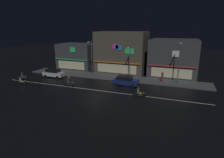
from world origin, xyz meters
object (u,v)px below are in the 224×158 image
(streetlamp_east, at_px, (179,59))
(pedestrian_on_sidewalk, at_px, (162,77))
(traffic_cone, at_px, (69,76))
(streetlamp_west, at_px, (91,55))
(streetlamp_mid, at_px, (130,59))
(motorcycle_lead, at_px, (139,93))
(parked_car_near_kerb, at_px, (54,73))
(motorcycle_trailing_far, at_px, (23,77))
(motorcycle_following, at_px, (21,81))
(motorcycle_opposite_lane, at_px, (69,83))
(parked_car_trailing, at_px, (125,81))

(streetlamp_east, height_order, pedestrian_on_sidewalk, streetlamp_east)
(traffic_cone, bearing_deg, streetlamp_west, 47.75)
(streetlamp_west, distance_m, streetlamp_mid, 8.38)
(streetlamp_mid, height_order, traffic_cone, streetlamp_mid)
(streetlamp_west, height_order, motorcycle_lead, streetlamp_west)
(streetlamp_east, distance_m, parked_car_near_kerb, 23.98)
(streetlamp_west, height_order, streetlamp_mid, streetlamp_west)
(pedestrian_on_sidewalk, bearing_deg, motorcycle_trailing_far, 174.72)
(streetlamp_mid, bearing_deg, motorcycle_following, -147.48)
(streetlamp_west, distance_m, traffic_cone, 6.34)
(streetlamp_east, distance_m, motorcycle_lead, 10.85)
(parked_car_near_kerb, distance_m, motorcycle_lead, 19.20)
(parked_car_near_kerb, distance_m, motorcycle_opposite_lane, 7.70)
(streetlamp_east, xyz_separation_m, motorcycle_lead, (-4.89, -8.93, -3.77))
(streetlamp_mid, relative_size, motorcycle_opposite_lane, 3.26)
(motorcycle_opposite_lane, bearing_deg, streetlamp_east, 30.92)
(parked_car_near_kerb, xyz_separation_m, motorcycle_lead, (18.52, -5.07, -0.24))
(motorcycle_following, bearing_deg, streetlamp_west, -123.14)
(streetlamp_east, bearing_deg, motorcycle_lead, -118.70)
(streetlamp_east, height_order, motorcycle_lead, streetlamp_east)
(parked_car_near_kerb, height_order, traffic_cone, parked_car_near_kerb)
(streetlamp_east, height_order, motorcycle_trailing_far, streetlamp_east)
(parked_car_near_kerb, bearing_deg, parked_car_trailing, 178.50)
(motorcycle_lead, distance_m, motorcycle_trailing_far, 22.76)
(motorcycle_following, relative_size, motorcycle_opposite_lane, 1.00)
(streetlamp_west, distance_m, pedestrian_on_sidewalk, 15.00)
(motorcycle_lead, height_order, motorcycle_following, same)
(streetlamp_west, bearing_deg, parked_car_near_kerb, -142.53)
(parked_car_trailing, xyz_separation_m, motorcycle_following, (-17.13, -5.98, -0.24))
(streetlamp_east, bearing_deg, streetlamp_west, 177.21)
(streetlamp_east, xyz_separation_m, motorcycle_trailing_far, (-27.61, -7.67, -3.77))
(parked_car_trailing, bearing_deg, streetlamp_west, -29.57)
(streetlamp_east, bearing_deg, motorcycle_trailing_far, -164.48)
(streetlamp_mid, bearing_deg, motorcycle_lead, -66.39)
(streetlamp_mid, distance_m, parked_car_near_kerb, 15.36)
(motorcycle_trailing_far, bearing_deg, parked_car_trailing, 13.73)
(motorcycle_opposite_lane, bearing_deg, motorcycle_lead, 1.83)
(streetlamp_west, relative_size, traffic_cone, 12.56)
(parked_car_near_kerb, distance_m, motorcycle_trailing_far, 5.68)
(pedestrian_on_sidewalk, bearing_deg, motorcycle_opposite_lane, -172.61)
(streetlamp_west, xyz_separation_m, streetlamp_east, (17.28, -0.84, 0.18))
(streetlamp_mid, relative_size, pedestrian_on_sidewalk, 3.27)
(streetlamp_east, bearing_deg, parked_car_trailing, -152.88)
(streetlamp_west, distance_m, motorcycle_lead, 16.18)
(streetlamp_east, distance_m, motorcycle_trailing_far, 28.90)
(pedestrian_on_sidewalk, xyz_separation_m, motorcycle_following, (-22.78, -10.32, -0.38))
(pedestrian_on_sidewalk, xyz_separation_m, motorcycle_trailing_far, (-24.97, -7.76, -0.38))
(streetlamp_west, height_order, pedestrian_on_sidewalk, streetlamp_west)
(streetlamp_west, relative_size, motorcycle_trailing_far, 3.64)
(streetlamp_east, bearing_deg, traffic_cone, -172.19)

